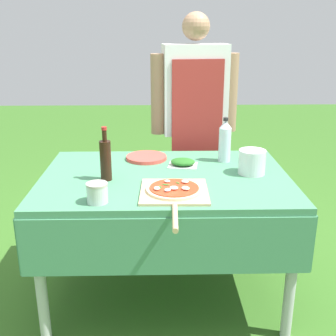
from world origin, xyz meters
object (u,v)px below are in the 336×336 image
(water_bottle, at_px, (225,141))
(mixing_tub, at_px, (252,162))
(oil_bottle, at_px, (106,159))
(plate_stack, at_px, (146,157))
(prep_table, at_px, (165,191))
(pizza_on_peel, at_px, (174,191))
(person_cook, at_px, (194,112))
(sauce_jar, at_px, (97,194))
(herb_container, at_px, (183,162))

(water_bottle, xyz_separation_m, mixing_tub, (0.11, -0.22, -0.06))
(oil_bottle, distance_m, water_bottle, 0.72)
(plate_stack, bearing_deg, water_bottle, -6.08)
(prep_table, xyz_separation_m, pizza_on_peel, (0.04, -0.26, 0.10))
(person_cook, bearing_deg, oil_bottle, 48.43)
(person_cook, relative_size, sauce_jar, 16.01)
(person_cook, height_order, water_bottle, person_cook)
(prep_table, bearing_deg, mixing_tub, 2.04)
(oil_bottle, xyz_separation_m, mixing_tub, (0.77, 0.08, -0.05))
(pizza_on_peel, bearing_deg, oil_bottle, 150.91)
(sauce_jar, bearing_deg, person_cook, 63.58)
(mixing_tub, bearing_deg, pizza_on_peel, -146.56)
(prep_table, distance_m, water_bottle, 0.47)
(herb_container, distance_m, mixing_tub, 0.39)
(prep_table, bearing_deg, person_cook, 73.12)
(prep_table, relative_size, oil_bottle, 4.74)
(pizza_on_peel, relative_size, plate_stack, 2.35)
(oil_bottle, distance_m, sauce_jar, 0.30)
(herb_container, bearing_deg, pizza_on_peel, -98.74)
(oil_bottle, bearing_deg, sauce_jar, -91.26)
(person_cook, height_order, herb_container, person_cook)
(water_bottle, relative_size, herb_container, 1.45)
(oil_bottle, height_order, plate_stack, oil_bottle)
(person_cook, height_order, mixing_tub, person_cook)
(water_bottle, bearing_deg, pizza_on_peel, -121.82)
(mixing_tub, bearing_deg, plate_stack, 154.77)
(pizza_on_peel, distance_m, herb_container, 0.42)
(pizza_on_peel, height_order, herb_container, pizza_on_peel)
(herb_container, height_order, plate_stack, herb_container)
(mixing_tub, distance_m, sauce_jar, 0.86)
(person_cook, relative_size, oil_bottle, 5.58)
(oil_bottle, relative_size, herb_container, 1.56)
(prep_table, relative_size, pizza_on_peel, 2.34)
(oil_bottle, bearing_deg, mixing_tub, 5.90)
(prep_table, distance_m, person_cook, 0.78)
(person_cook, bearing_deg, pizza_on_peel, 72.56)
(pizza_on_peel, bearing_deg, plate_stack, 106.23)
(plate_stack, relative_size, sauce_jar, 2.48)
(mixing_tub, bearing_deg, oil_bottle, -174.10)
(prep_table, bearing_deg, sauce_jar, -131.14)
(oil_bottle, bearing_deg, herb_container, 27.80)
(pizza_on_peel, relative_size, sauce_jar, 5.83)
(herb_container, height_order, sauce_jar, sauce_jar)
(person_cook, distance_m, sauce_jar, 1.17)
(water_bottle, relative_size, mixing_tub, 1.80)
(sauce_jar, bearing_deg, prep_table, 48.86)
(oil_bottle, xyz_separation_m, plate_stack, (0.20, 0.35, -0.10))
(sauce_jar, bearing_deg, plate_stack, 72.38)
(person_cook, distance_m, pizza_on_peel, 0.99)
(water_bottle, distance_m, herb_container, 0.28)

